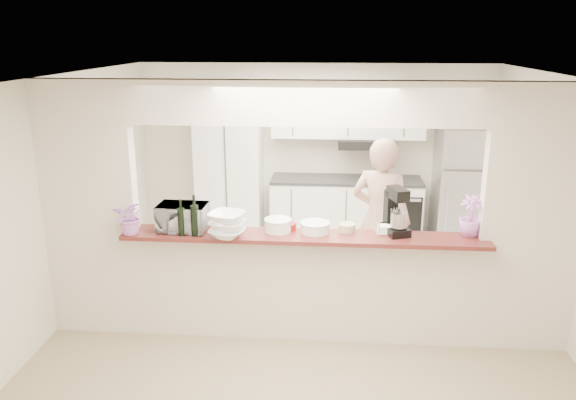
# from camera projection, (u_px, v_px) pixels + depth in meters

# --- Properties ---
(floor) EXTENTS (6.00, 6.00, 0.00)m
(floor) POSITION_uv_depth(u_px,v_px,m) (303.00, 336.00, 5.57)
(floor) COLOR tan
(floor) RESTS_ON ground
(tile_overlay) EXTENTS (5.00, 2.90, 0.01)m
(tile_overlay) POSITION_uv_depth(u_px,v_px,m) (310.00, 272.00, 7.05)
(tile_overlay) COLOR silver
(tile_overlay) RESTS_ON floor
(partition) EXTENTS (5.00, 0.15, 2.50)m
(partition) POSITION_uv_depth(u_px,v_px,m) (304.00, 193.00, 5.15)
(partition) COLOR silver
(partition) RESTS_ON floor
(bar_counter) EXTENTS (3.40, 0.38, 1.09)m
(bar_counter) POSITION_uv_depth(u_px,v_px,m) (304.00, 283.00, 5.40)
(bar_counter) COLOR silver
(bar_counter) RESTS_ON floor
(kitchen_cabinets) EXTENTS (3.15, 0.62, 2.25)m
(kitchen_cabinets) POSITION_uv_depth(u_px,v_px,m) (301.00, 175.00, 7.91)
(kitchen_cabinets) COLOR white
(kitchen_cabinets) RESTS_ON floor
(refrigerator) EXTENTS (0.75, 0.70, 1.70)m
(refrigerator) POSITION_uv_depth(u_px,v_px,m) (463.00, 188.00, 7.70)
(refrigerator) COLOR #9E9EA3
(refrigerator) RESTS_ON floor
(flower_left) EXTENTS (0.31, 0.28, 0.33)m
(flower_left) POSITION_uv_depth(u_px,v_px,m) (131.00, 217.00, 5.19)
(flower_left) COLOR #CC6CB2
(flower_left) RESTS_ON bar_counter
(wine_bottle_a) EXTENTS (0.07, 0.07, 0.35)m
(wine_bottle_a) POSITION_uv_depth(u_px,v_px,m) (181.00, 221.00, 5.17)
(wine_bottle_a) COLOR black
(wine_bottle_a) RESTS_ON bar_counter
(wine_bottle_b) EXTENTS (0.08, 0.08, 0.39)m
(wine_bottle_b) POSITION_uv_depth(u_px,v_px,m) (195.00, 220.00, 5.15)
(wine_bottle_b) COLOR black
(wine_bottle_b) RESTS_ON bar_counter
(toaster_oven) EXTENTS (0.47, 0.32, 0.25)m
(toaster_oven) POSITION_uv_depth(u_px,v_px,m) (183.00, 217.00, 5.30)
(toaster_oven) COLOR #A3A3A8
(toaster_oven) RESTS_ON bar_counter
(serving_bowls) EXTENTS (0.39, 0.39, 0.23)m
(serving_bowls) POSITION_uv_depth(u_px,v_px,m) (227.00, 225.00, 5.12)
(serving_bowls) COLOR white
(serving_bowls) RESTS_ON bar_counter
(plate_stack_a) EXTENTS (0.26, 0.26, 0.12)m
(plate_stack_a) POSITION_uv_depth(u_px,v_px,m) (278.00, 225.00, 5.29)
(plate_stack_a) COLOR white
(plate_stack_a) RESTS_ON bar_counter
(plate_stack_b) EXTENTS (0.28, 0.28, 0.10)m
(plate_stack_b) POSITION_uv_depth(u_px,v_px,m) (315.00, 227.00, 5.27)
(plate_stack_b) COLOR white
(plate_stack_b) RESTS_ON bar_counter
(red_bowl) EXTENTS (0.14, 0.14, 0.07)m
(red_bowl) POSITION_uv_depth(u_px,v_px,m) (289.00, 226.00, 5.34)
(red_bowl) COLOR maroon
(red_bowl) RESTS_ON bar_counter
(tan_bowl) EXTENTS (0.16, 0.16, 0.07)m
(tan_bowl) POSITION_uv_depth(u_px,v_px,m) (347.00, 228.00, 5.30)
(tan_bowl) COLOR tan
(tan_bowl) RESTS_ON bar_counter
(utensil_caddy) EXTENTS (0.28, 0.19, 0.24)m
(utensil_caddy) POSITION_uv_depth(u_px,v_px,m) (390.00, 223.00, 5.22)
(utensil_caddy) COLOR silver
(utensil_caddy) RESTS_ON bar_counter
(stand_mixer) EXTENTS (0.27, 0.34, 0.44)m
(stand_mixer) POSITION_uv_depth(u_px,v_px,m) (396.00, 213.00, 5.20)
(stand_mixer) COLOR black
(stand_mixer) RESTS_ON bar_counter
(flower_right) EXTENTS (0.28, 0.28, 0.38)m
(flower_right) POSITION_uv_depth(u_px,v_px,m) (471.00, 216.00, 5.14)
(flower_right) COLOR #C66ABE
(flower_right) RESTS_ON bar_counter
(person) EXTENTS (0.79, 0.67, 1.83)m
(person) POSITION_uv_depth(u_px,v_px,m) (380.00, 221.00, 6.15)
(person) COLOR tan
(person) RESTS_ON floor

